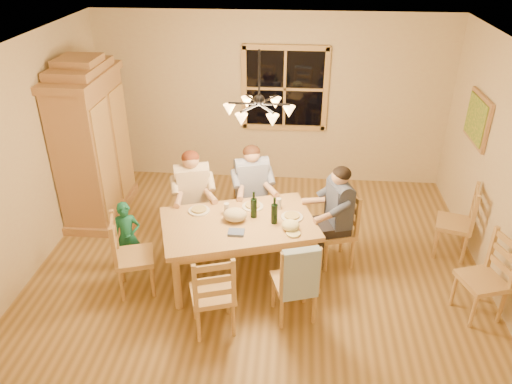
# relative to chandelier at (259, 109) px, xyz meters

# --- Properties ---
(floor) EXTENTS (5.50, 5.50, 0.00)m
(floor) POSITION_rel_chandelier_xyz_m (0.00, 0.00, -2.08)
(floor) COLOR olive
(floor) RESTS_ON ground
(ceiling) EXTENTS (5.50, 5.00, 0.02)m
(ceiling) POSITION_rel_chandelier_xyz_m (0.00, 0.00, 0.62)
(ceiling) COLOR white
(ceiling) RESTS_ON wall_back
(wall_back) EXTENTS (5.50, 0.02, 2.70)m
(wall_back) POSITION_rel_chandelier_xyz_m (0.00, 2.50, -0.73)
(wall_back) COLOR beige
(wall_back) RESTS_ON floor
(wall_left) EXTENTS (0.02, 5.00, 2.70)m
(wall_left) POSITION_rel_chandelier_xyz_m (-2.75, 0.00, -0.73)
(wall_left) COLOR beige
(wall_left) RESTS_ON floor
(wall_right) EXTENTS (0.02, 5.00, 2.70)m
(wall_right) POSITION_rel_chandelier_xyz_m (2.75, 0.00, -0.73)
(wall_right) COLOR beige
(wall_right) RESTS_ON floor
(window) EXTENTS (1.30, 0.06, 1.30)m
(window) POSITION_rel_chandelier_xyz_m (0.20, 2.47, -0.53)
(window) COLOR black
(window) RESTS_ON wall_back
(painting) EXTENTS (0.06, 0.78, 0.64)m
(painting) POSITION_rel_chandelier_xyz_m (2.71, 1.20, -0.48)
(painting) COLOR #9A7443
(painting) RESTS_ON wall_right
(chandelier) EXTENTS (0.77, 0.68, 0.71)m
(chandelier) POSITION_rel_chandelier_xyz_m (0.00, 0.00, 0.00)
(chandelier) COLOR black
(chandelier) RESTS_ON ceiling
(armoire) EXTENTS (0.66, 1.40, 2.30)m
(armoire) POSITION_rel_chandelier_xyz_m (-2.42, 1.14, -1.02)
(armoire) COLOR #9A7443
(armoire) RESTS_ON floor
(dining_table) EXTENTS (2.00, 1.55, 0.76)m
(dining_table) POSITION_rel_chandelier_xyz_m (-0.22, -0.19, -1.42)
(dining_table) COLOR tan
(dining_table) RESTS_ON floor
(chair_far_left) EXTENTS (0.55, 0.53, 0.99)m
(chair_far_left) POSITION_rel_chandelier_xyz_m (-0.89, 0.47, -1.77)
(chair_far_left) COLOR tan
(chair_far_left) RESTS_ON floor
(chair_far_right) EXTENTS (0.55, 0.53, 0.99)m
(chair_far_right) POSITION_rel_chandelier_xyz_m (-0.15, 0.70, -1.77)
(chair_far_right) COLOR tan
(chair_far_right) RESTS_ON floor
(chair_near_left) EXTENTS (0.55, 0.53, 0.99)m
(chair_near_left) POSITION_rel_chandelier_xyz_m (-0.39, -1.11, -1.77)
(chair_near_left) COLOR tan
(chair_near_left) RESTS_ON floor
(chair_near_right) EXTENTS (0.55, 0.53, 0.99)m
(chair_near_right) POSITION_rel_chandelier_xyz_m (0.45, -0.84, -1.77)
(chair_near_right) COLOR tan
(chair_near_right) RESTS_ON floor
(chair_end_left) EXTENTS (0.53, 0.55, 0.99)m
(chair_end_left) POSITION_rel_chandelier_xyz_m (-1.38, -0.56, -1.77)
(chair_end_left) COLOR tan
(chair_end_left) RESTS_ON floor
(chair_end_right) EXTENTS (0.53, 0.55, 0.99)m
(chair_end_right) POSITION_rel_chandelier_xyz_m (0.94, 0.18, -1.77)
(chair_end_right) COLOR tan
(chair_end_right) RESTS_ON floor
(adult_woman) EXTENTS (0.49, 0.52, 0.87)m
(adult_woman) POSITION_rel_chandelier_xyz_m (-0.89, 0.47, -1.24)
(adult_woman) COLOR beige
(adult_woman) RESTS_ON floor
(adult_plaid_man) EXTENTS (0.49, 0.52, 0.87)m
(adult_plaid_man) POSITION_rel_chandelier_xyz_m (-0.15, 0.70, -1.24)
(adult_plaid_man) COLOR navy
(adult_plaid_man) RESTS_ON floor
(adult_slate_man) EXTENTS (0.52, 0.49, 0.87)m
(adult_slate_man) POSITION_rel_chandelier_xyz_m (0.94, 0.18, -1.24)
(adult_slate_man) COLOR #3C4460
(adult_slate_man) RESTS_ON floor
(towel) EXTENTS (0.39, 0.21, 0.58)m
(towel) POSITION_rel_chandelier_xyz_m (0.51, -1.03, -1.38)
(towel) COLOR #9BB6D2
(towel) RESTS_ON chair_near_right
(wine_bottle_a) EXTENTS (0.08, 0.08, 0.33)m
(wine_bottle_a) POSITION_rel_chandelier_xyz_m (-0.05, -0.06, -1.15)
(wine_bottle_a) COLOR black
(wine_bottle_a) RESTS_ON dining_table
(wine_bottle_b) EXTENTS (0.08, 0.08, 0.33)m
(wine_bottle_b) POSITION_rel_chandelier_xyz_m (0.19, -0.17, -1.15)
(wine_bottle_b) COLOR black
(wine_bottle_b) RESTS_ON dining_table
(plate_woman) EXTENTS (0.26, 0.26, 0.02)m
(plate_woman) POSITION_rel_chandelier_xyz_m (-0.72, 0.01, -1.31)
(plate_woman) COLOR white
(plate_woman) RESTS_ON dining_table
(plate_plaid) EXTENTS (0.26, 0.26, 0.02)m
(plate_plaid) POSITION_rel_chandelier_xyz_m (-0.09, 0.16, -1.31)
(plate_plaid) COLOR white
(plate_plaid) RESTS_ON dining_table
(plate_slate) EXTENTS (0.26, 0.26, 0.02)m
(plate_slate) POSITION_rel_chandelier_xyz_m (0.40, -0.04, -1.31)
(plate_slate) COLOR white
(plate_slate) RESTS_ON dining_table
(wine_glass_a) EXTENTS (0.06, 0.06, 0.14)m
(wine_glass_a) POSITION_rel_chandelier_xyz_m (-0.38, -0.02, -1.25)
(wine_glass_a) COLOR silver
(wine_glass_a) RESTS_ON dining_table
(wine_glass_b) EXTENTS (0.06, 0.06, 0.14)m
(wine_glass_b) POSITION_rel_chandelier_xyz_m (0.23, 0.16, -1.25)
(wine_glass_b) COLOR silver
(wine_glass_b) RESTS_ON dining_table
(cap) EXTENTS (0.20, 0.20, 0.11)m
(cap) POSITION_rel_chandelier_xyz_m (0.38, -0.30, -1.26)
(cap) COLOR beige
(cap) RESTS_ON dining_table
(napkin) EXTENTS (0.21, 0.19, 0.03)m
(napkin) POSITION_rel_chandelier_xyz_m (-0.22, -0.43, -1.30)
(napkin) COLOR #55669C
(napkin) RESTS_ON dining_table
(cloth_bundle) EXTENTS (0.28, 0.22, 0.15)m
(cloth_bundle) POSITION_rel_chandelier_xyz_m (-0.26, -0.16, -1.24)
(cloth_bundle) COLOR #C0B18B
(cloth_bundle) RESTS_ON dining_table
(child) EXTENTS (0.38, 0.30, 0.92)m
(child) POSITION_rel_chandelier_xyz_m (-1.59, -0.16, -1.62)
(child) COLOR #186F56
(child) RESTS_ON floor
(chair_spare_front) EXTENTS (0.54, 0.55, 0.99)m
(chair_spare_front) POSITION_rel_chandelier_xyz_m (2.45, -0.65, -1.77)
(chair_spare_front) COLOR tan
(chair_spare_front) RESTS_ON floor
(chair_spare_back) EXTENTS (0.53, 0.54, 0.99)m
(chair_spare_back) POSITION_rel_chandelier_xyz_m (2.45, 0.49, -1.77)
(chair_spare_back) COLOR tan
(chair_spare_back) RESTS_ON floor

